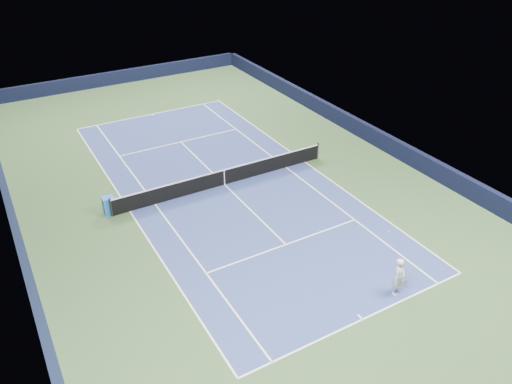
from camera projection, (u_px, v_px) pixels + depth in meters
ground at (225, 185)px, 28.11m from camera, size 40.00×40.00×0.00m
wall_far at (120, 77)px, 42.52m from camera, size 22.00×0.35×1.10m
wall_right at (373, 135)px, 32.43m from camera, size 0.35×40.00×1.10m
wall_left at (17, 233)px, 23.23m from camera, size 0.35×40.00×1.10m
court_surface at (225, 185)px, 28.11m from camera, size 10.97×23.77×0.01m
baseline_far at (152, 114)px, 36.92m from camera, size 10.97×0.08×0.00m
baseline_near at (363, 319)px, 19.30m from camera, size 10.97×0.08×0.00m
sideline_doubles_right at (305, 162)px, 30.44m from camera, size 0.08×23.77×0.00m
sideline_doubles_left at (130, 211)px, 25.78m from camera, size 0.08×23.77×0.00m
sideline_singles_right at (286, 167)px, 29.86m from camera, size 0.08×23.77×0.00m
sideline_singles_left at (155, 204)px, 26.36m from camera, size 0.08×23.77×0.00m
service_line_far at (181, 142)px, 32.85m from camera, size 8.23×0.08×0.00m
service_line_near at (286, 244)px, 23.37m from camera, size 8.23×0.08×0.00m
center_service_line at (225, 185)px, 28.11m from camera, size 0.08×12.80×0.00m
center_mark_far at (153, 115)px, 36.81m from camera, size 0.08×0.30×0.00m
center_mark_near at (360, 317)px, 19.41m from camera, size 0.08×0.30×0.00m
tennis_net at (224, 177)px, 27.85m from camera, size 12.90×0.10×1.07m
sponsor_cube at (109, 205)px, 25.41m from camera, size 0.63×0.55×0.95m
tennis_player at (399, 277)px, 20.13m from camera, size 0.84×1.34×2.49m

